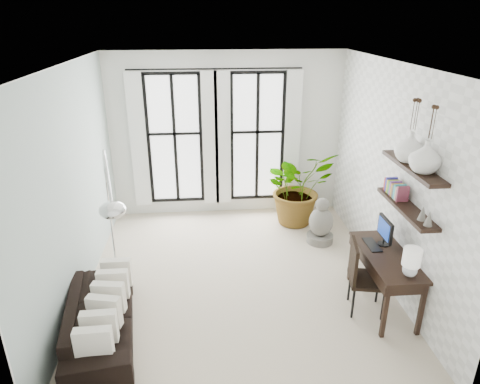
{
  "coord_description": "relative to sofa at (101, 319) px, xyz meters",
  "views": [
    {
      "loc": [
        -0.44,
        -5.6,
        3.79
      ],
      "look_at": [
        0.07,
        0.3,
        1.32
      ],
      "focal_mm": 32.0,
      "sensor_mm": 36.0,
      "label": 1
    }
  ],
  "objects": [
    {
      "name": "sofa",
      "position": [
        0.0,
        0.0,
        0.0
      ],
      "size": [
        1.05,
        2.05,
        0.57
      ],
      "primitive_type": "imported",
      "rotation": [
        0.0,
        0.0,
        1.72
      ],
      "color": "black",
      "rests_on": "floor"
    },
    {
      "name": "desk_chair",
      "position": [
        3.4,
        0.26,
        0.3
      ],
      "size": [
        0.57,
        0.57,
        1.02
      ],
      "rotation": [
        0.0,
        0.0,
        -0.2
      ],
      "color": "black",
      "rests_on": "floor"
    },
    {
      "name": "vase_a",
      "position": [
        3.91,
        0.07,
        1.98
      ],
      "size": [
        0.37,
        0.37,
        0.38
      ],
      "primitive_type": "imported",
      "color": "white",
      "rests_on": "shelf_upper"
    },
    {
      "name": "floor",
      "position": [
        1.8,
        1.16,
        -0.29
      ],
      "size": [
        5.0,
        5.0,
        0.0
      ],
      "primitive_type": "plane",
      "color": "beige",
      "rests_on": "ground"
    },
    {
      "name": "wall_right",
      "position": [
        4.05,
        1.16,
        1.31
      ],
      "size": [
        0.0,
        5.0,
        5.0
      ],
      "primitive_type": "plane",
      "rotation": [
        1.57,
        0.0,
        -1.57
      ],
      "color": "white",
      "rests_on": "floor"
    },
    {
      "name": "plant",
      "position": [
        3.12,
        3.02,
        0.45
      ],
      "size": [
        1.63,
        1.52,
        1.47
      ],
      "primitive_type": "imported",
      "rotation": [
        0.0,
        0.0,
        0.34
      ],
      "color": "#2D7228",
      "rests_on": "floor"
    },
    {
      "name": "desk",
      "position": [
        3.74,
        0.28,
        0.47
      ],
      "size": [
        0.58,
        1.38,
        1.2
      ],
      "color": "black",
      "rests_on": "floor"
    },
    {
      "name": "wall_shelves",
      "position": [
        3.91,
        0.36,
        1.44
      ],
      "size": [
        0.25,
        1.3,
        0.6
      ],
      "color": "black",
      "rests_on": "wall_right"
    },
    {
      "name": "arc_lamp",
      "position": [
        0.1,
        0.8,
        1.47
      ],
      "size": [
        0.72,
        1.83,
        2.26
      ],
      "color": "silver",
      "rests_on": "floor"
    },
    {
      "name": "windows",
      "position": [
        1.6,
        3.59,
        1.27
      ],
      "size": [
        3.26,
        0.13,
        2.65
      ],
      "color": "white",
      "rests_on": "wall_back"
    },
    {
      "name": "buddha",
      "position": [
        3.37,
        2.18,
        0.07
      ],
      "size": [
        0.47,
        0.47,
        0.85
      ],
      "color": "slate",
      "rests_on": "floor"
    },
    {
      "name": "wall_back",
      "position": [
        1.8,
        3.66,
        1.31
      ],
      "size": [
        4.5,
        0.0,
        4.5
      ],
      "primitive_type": "plane",
      "rotation": [
        1.57,
        0.0,
        0.0
      ],
      "color": "white",
      "rests_on": "floor"
    },
    {
      "name": "wall_left",
      "position": [
        -0.45,
        1.16,
        1.31
      ],
      "size": [
        0.0,
        5.0,
        5.0
      ],
      "primitive_type": "plane",
      "rotation": [
        1.57,
        0.0,
        1.57
      ],
      "color": "#A4B6B0",
      "rests_on": "floor"
    },
    {
      "name": "throw_pillows",
      "position": [
        0.1,
        0.0,
        0.21
      ],
      "size": [
        0.4,
        1.52,
        0.4
      ],
      "color": "white",
      "rests_on": "sofa"
    },
    {
      "name": "ceiling",
      "position": [
        1.8,
        1.16,
        2.91
      ],
      "size": [
        5.0,
        5.0,
        0.0
      ],
      "primitive_type": "plane",
      "color": "white",
      "rests_on": "wall_back"
    },
    {
      "name": "vase_b",
      "position": [
        3.91,
        0.47,
        1.98
      ],
      "size": [
        0.37,
        0.37,
        0.38
      ],
      "primitive_type": "imported",
      "color": "white",
      "rests_on": "shelf_upper"
    }
  ]
}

